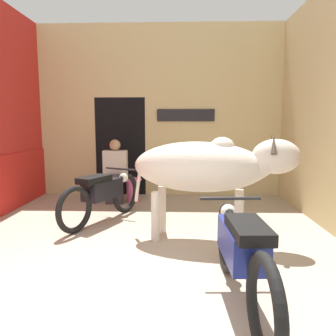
{
  "coord_description": "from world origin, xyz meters",
  "views": [
    {
      "loc": [
        0.41,
        -2.22,
        1.49
      ],
      "look_at": [
        0.26,
        2.04,
        0.91
      ],
      "focal_mm": 35.0,
      "sensor_mm": 36.0,
      "label": 1
    }
  ],
  "objects": [
    {
      "name": "cow",
      "position": [
        0.77,
        1.85,
        0.95
      ],
      "size": [
        2.1,
        0.95,
        1.38
      ],
      "color": "beige",
      "rests_on": "ground_plane"
    },
    {
      "name": "motorcycle_far",
      "position": [
        -0.75,
        2.59,
        0.43
      ],
      "size": [
        0.91,
        1.69,
        0.77
      ],
      "color": "black",
      "rests_on": "ground_plane"
    },
    {
      "name": "motorcycle_near",
      "position": [
        0.92,
        0.34,
        0.45
      ],
      "size": [
        0.58,
        1.96,
        0.8
      ],
      "color": "black",
      "rests_on": "ground_plane"
    },
    {
      "name": "wall_back_with_doorway",
      "position": [
        -0.27,
        4.77,
        1.49
      ],
      "size": [
        4.93,
        0.93,
        3.47
      ],
      "color": "#D1BC84",
      "rests_on": "ground_plane"
    },
    {
      "name": "plastic_stool",
      "position": [
        -0.48,
        3.9,
        0.24
      ],
      "size": [
        0.34,
        0.34,
        0.45
      ],
      "color": "#DB6093",
      "rests_on": "ground_plane"
    },
    {
      "name": "ground_plane",
      "position": [
        0.0,
        0.0,
        0.0
      ],
      "size": [
        30.0,
        30.0,
        0.0
      ],
      "primitive_type": "plane",
      "color": "tan"
    },
    {
      "name": "shopkeeper_seated",
      "position": [
        -0.8,
        3.82,
        0.62
      ],
      "size": [
        0.44,
        0.33,
        1.19
      ],
      "color": "#3D3842",
      "rests_on": "ground_plane"
    }
  ]
}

